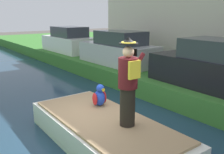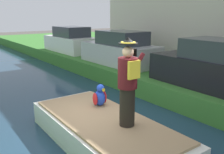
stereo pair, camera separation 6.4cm
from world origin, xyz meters
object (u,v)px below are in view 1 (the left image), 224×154
boat (104,131)px  parked_car_silver (118,50)px  parrot_plush (100,96)px  parked_car_white (68,41)px  parked_car_dark (215,67)px  person_pirate (128,83)px

boat → parked_car_silver: size_ratio=1.05×
parrot_plush → parked_car_white: bearing=67.1°
parked_car_dark → parked_car_white: bearing=90.0°
boat → parrot_plush: (0.39, 0.75, 0.55)m
person_pirate → parked_car_dark: 3.92m
person_pirate → parked_car_silver: size_ratio=0.46×
person_pirate → parked_car_dark: size_ratio=0.46×
parked_car_dark → parrot_plush: bearing=166.4°
person_pirate → parked_car_dark: person_pirate is taller
parrot_plush → parked_car_dark: 3.84m
parrot_plush → parked_car_silver: size_ratio=0.14×
boat → person_pirate: size_ratio=2.28×
boat → parked_car_silver: (4.10, 4.66, 0.98)m
parked_car_white → parrot_plush: bearing=-112.9°
parrot_plush → parked_car_silver: parked_car_silver is taller
boat → person_pirate: person_pirate is taller
person_pirate → parked_car_white: person_pirate is taller
person_pirate → parrot_plush: 1.49m
person_pirate → parked_car_silver: (3.89, 5.22, -0.25)m
parked_car_silver → parked_car_dark: bearing=-90.0°
parked_car_dark → boat: bearing=178.0°
boat → parked_car_white: parked_car_white is taller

